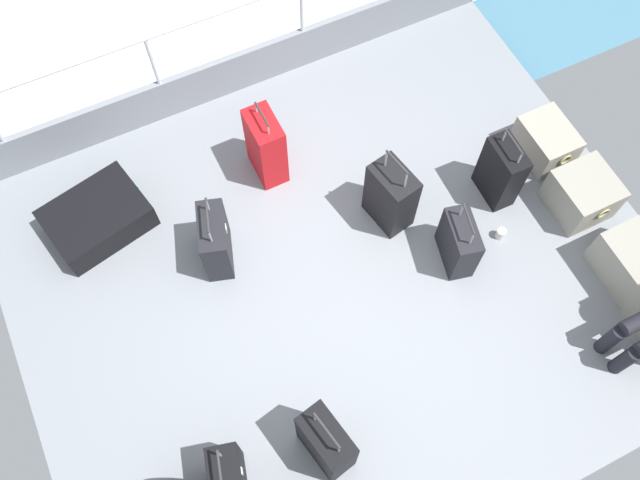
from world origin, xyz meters
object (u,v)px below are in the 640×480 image
object	(u,v)px
cargo_crate_1	(582,194)
suitcase_7	(459,243)
suitcase_5	(98,218)
suitcase_2	(216,241)
suitcase_1	(326,443)
cargo_crate_2	(636,263)
suitcase_0	(391,196)
suitcase_3	(501,172)
cargo_crate_0	(546,141)
suitcase_6	(266,147)
paper_cup	(501,234)
suitcase_4	(228,477)

from	to	relation	value
cargo_crate_1	suitcase_7	xyz separation A→B (m)	(-0.04, -1.21, 0.06)
suitcase_5	suitcase_7	distance (m)	3.02
suitcase_2	suitcase_1	bearing A→B (deg)	3.47
cargo_crate_2	suitcase_0	size ratio (longest dim) A/B	0.72
suitcase_3	suitcase_5	world-z (taller)	suitcase_3
cargo_crate_0	suitcase_3	world-z (taller)	suitcase_3
cargo_crate_1	suitcase_5	size ratio (longest dim) A/B	0.56
suitcase_6	suitcase_3	bearing A→B (deg)	57.59
suitcase_2	suitcase_5	bearing A→B (deg)	-131.30
suitcase_7	suitcase_2	bearing A→B (deg)	-115.92
suitcase_0	suitcase_7	world-z (taller)	suitcase_0
cargo_crate_0	suitcase_1	size ratio (longest dim) A/B	0.68
suitcase_1	cargo_crate_0	bearing A→B (deg)	117.30
suitcase_6	cargo_crate_0	bearing A→B (deg)	68.33
suitcase_5	suitcase_6	distance (m)	1.54
suitcase_0	suitcase_2	world-z (taller)	suitcase_0
cargo_crate_0	suitcase_5	size ratio (longest dim) A/B	0.59
suitcase_3	paper_cup	world-z (taller)	suitcase_3
cargo_crate_1	suitcase_1	distance (m)	3.01
paper_cup	cargo_crate_1	bearing A→B (deg)	87.65
suitcase_1	paper_cup	bearing A→B (deg)	113.93
suitcase_4	suitcase_7	size ratio (longest dim) A/B	1.01
cargo_crate_1	suitcase_6	bearing A→B (deg)	-123.74
suitcase_4	cargo_crate_0	bearing A→B (deg)	111.19
cargo_crate_1	suitcase_4	xyz separation A→B (m)	(0.81, -3.58, 0.06)
cargo_crate_1	paper_cup	xyz separation A→B (m)	(-0.03, -0.75, -0.15)
cargo_crate_1	suitcase_7	size ratio (longest dim) A/B	0.75
cargo_crate_0	suitcase_6	bearing A→B (deg)	-111.67
suitcase_1	suitcase_4	bearing A→B (deg)	-97.80
suitcase_0	suitcase_7	bearing A→B (deg)	27.99
suitcase_2	suitcase_7	distance (m)	1.96
suitcase_0	suitcase_7	xyz separation A→B (m)	(0.59, 0.31, -0.07)
cargo_crate_0	suitcase_3	distance (m)	0.65
suitcase_0	suitcase_2	distance (m)	1.48
cargo_crate_2	suitcase_1	distance (m)	2.88
suitcase_7	paper_cup	size ratio (longest dim) A/B	6.88
suitcase_5	paper_cup	bearing A→B (deg)	62.45
cargo_crate_0	cargo_crate_2	world-z (taller)	cargo_crate_2
suitcase_1	suitcase_5	xyz separation A→B (m)	(-2.52, -0.92, -0.18)
suitcase_5	suitcase_7	size ratio (longest dim) A/B	1.34
suitcase_3	suitcase_5	xyz separation A→B (m)	(-1.17, -3.21, -0.18)
cargo_crate_2	suitcase_0	bearing A→B (deg)	-131.52
suitcase_0	suitcase_1	size ratio (longest dim) A/B	1.08
cargo_crate_1	suitcase_3	bearing A→B (deg)	-127.39
suitcase_1	suitcase_7	size ratio (longest dim) A/B	1.16
cargo_crate_1	suitcase_0	size ratio (longest dim) A/B	0.60
cargo_crate_2	suitcase_7	xyz separation A→B (m)	(-0.76, -1.21, 0.05)
cargo_crate_0	suitcase_1	distance (m)	3.27
cargo_crate_2	suitcase_3	xyz separation A→B (m)	(-1.16, -0.58, 0.11)
suitcase_6	suitcase_1	bearing A→B (deg)	-14.11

